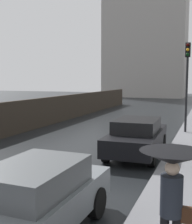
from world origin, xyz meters
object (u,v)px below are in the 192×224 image
object	(u,v)px
car_black_near_kerb	(137,136)
traffic_light	(187,71)
car_grey_mid_road	(32,202)
pedestrian_with_umbrella_far	(172,176)

from	to	relation	value
car_black_near_kerb	traffic_light	xyz separation A→B (m)	(1.48, 5.22, 2.67)
car_grey_mid_road	car_black_near_kerb	bearing A→B (deg)	88.12
car_grey_mid_road	traffic_light	bearing A→B (deg)	82.51
car_black_near_kerb	traffic_light	distance (m)	6.05
pedestrian_with_umbrella_far	traffic_light	distance (m)	12.37
car_black_near_kerb	pedestrian_with_umbrella_far	distance (m)	7.35
pedestrian_with_umbrella_far	traffic_light	bearing A→B (deg)	94.11
car_grey_mid_road	traffic_light	world-z (taller)	traffic_light
car_grey_mid_road	pedestrian_with_umbrella_far	size ratio (longest dim) A/B	2.30
car_black_near_kerb	traffic_light	world-z (taller)	traffic_light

